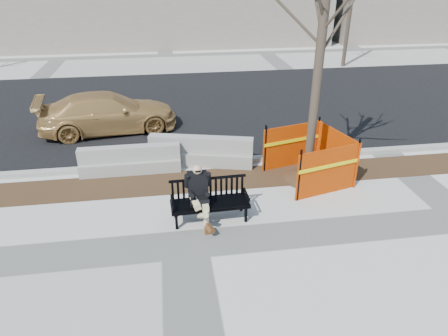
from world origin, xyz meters
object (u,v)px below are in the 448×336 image
(jersey_barrier_left, at_px, (132,172))
(sedan, at_px, (111,131))
(tree_fence, at_px, (307,179))
(bench, at_px, (210,219))
(seated_man, at_px, (199,219))
(jersey_barrier_right, at_px, (201,164))

(jersey_barrier_left, bearing_deg, sedan, 104.82)
(sedan, bearing_deg, tree_fence, -136.19)
(bench, xyz_separation_m, seated_man, (-0.24, 0.04, 0.00))
(seated_man, bearing_deg, jersey_barrier_right, 81.58)
(seated_man, distance_m, jersey_barrier_left, 2.99)
(tree_fence, xyz_separation_m, jersey_barrier_left, (-4.57, 1.07, 0.00))
(seated_man, distance_m, jersey_barrier_right, 2.76)
(tree_fence, bearing_deg, seated_man, -153.87)
(jersey_barrier_left, height_order, jersey_barrier_right, jersey_barrier_right)
(sedan, bearing_deg, jersey_barrier_left, -173.08)
(bench, relative_size, jersey_barrier_right, 0.60)
(tree_fence, relative_size, jersey_barrier_left, 2.48)
(seated_man, height_order, sedan, sedan)
(jersey_barrier_left, bearing_deg, jersey_barrier_right, 6.09)
(bench, distance_m, jersey_barrier_left, 3.16)
(tree_fence, relative_size, sedan, 1.49)
(sedan, relative_size, jersey_barrier_left, 1.67)
(seated_man, height_order, tree_fence, tree_fence)
(seated_man, relative_size, jersey_barrier_left, 0.48)
(seated_man, bearing_deg, sedan, 111.49)
(sedan, bearing_deg, seated_man, -164.84)
(jersey_barrier_left, bearing_deg, tree_fence, -13.55)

